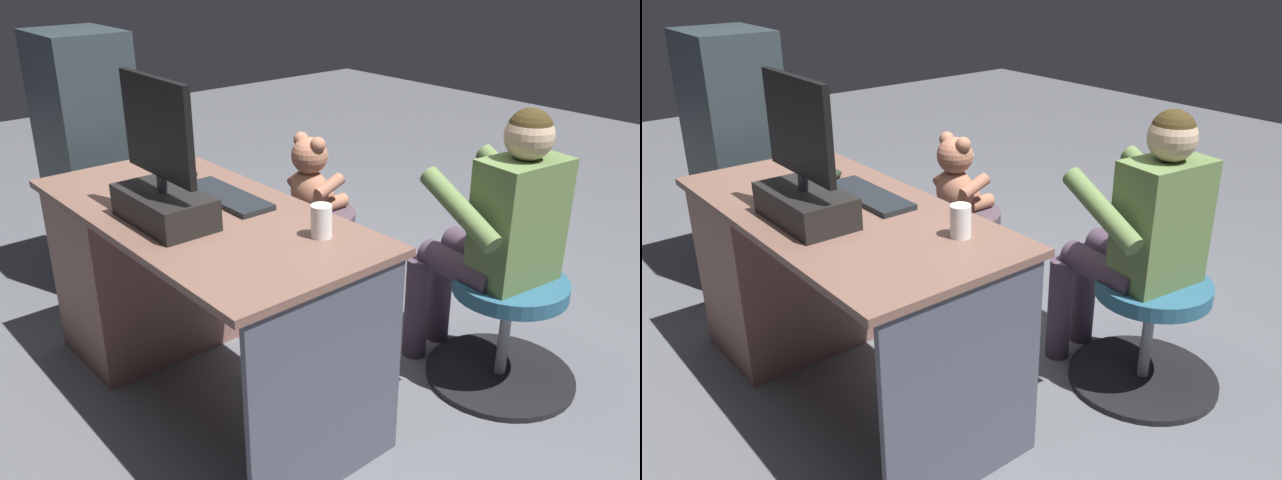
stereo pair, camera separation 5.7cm
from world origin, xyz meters
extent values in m
plane|color=#54565D|center=(0.00, 0.00, 0.00)|extent=(10.00, 10.00, 0.00)
cube|color=brown|center=(0.00, 0.37, 0.74)|extent=(1.42, 0.67, 0.03)
cube|color=#7D564D|center=(0.47, 0.37, 0.36)|extent=(0.46, 0.62, 0.73)
cube|color=#454756|center=(-0.69, 0.37, 0.36)|extent=(0.02, 0.60, 0.73)
cube|color=black|center=(-0.02, 0.51, 0.81)|extent=(0.38, 0.20, 0.11)
cylinder|color=#333338|center=(-0.02, 0.51, 0.89)|extent=(0.04, 0.04, 0.05)
cube|color=black|center=(-0.02, 0.51, 1.08)|extent=(0.40, 0.02, 0.32)
cube|color=black|center=(-0.02, 0.50, 1.08)|extent=(0.37, 0.00, 0.29)
cube|color=black|center=(0.03, 0.24, 0.76)|extent=(0.42, 0.14, 0.02)
ellipsoid|color=black|center=(0.31, 0.24, 0.77)|extent=(0.06, 0.10, 0.04)
cylinder|color=white|center=(-0.46, 0.20, 0.81)|extent=(0.07, 0.07, 0.11)
cube|color=black|center=(0.17, 0.35, 0.76)|extent=(0.10, 0.15, 0.02)
cylinder|color=black|center=(0.34, -0.42, 0.01)|extent=(0.52, 0.52, 0.03)
cylinder|color=gray|center=(0.34, -0.42, 0.20)|extent=(0.04, 0.04, 0.36)
cylinder|color=#4A3B46|center=(0.34, -0.42, 0.41)|extent=(0.43, 0.43, 0.06)
ellipsoid|color=#A3694F|center=(0.34, -0.42, 0.55)|extent=(0.20, 0.17, 0.21)
sphere|color=#A3694F|center=(0.34, -0.42, 0.72)|extent=(0.17, 0.17, 0.17)
sphere|color=beige|center=(0.34, -0.49, 0.71)|extent=(0.06, 0.06, 0.06)
sphere|color=#A3694F|center=(0.28, -0.42, 0.78)|extent=(0.07, 0.07, 0.07)
sphere|color=#A3694F|center=(0.40, -0.42, 0.78)|extent=(0.07, 0.07, 0.07)
cylinder|color=#A3694F|center=(0.24, -0.45, 0.59)|extent=(0.06, 0.16, 0.10)
cylinder|color=#A3694F|center=(0.44, -0.45, 0.59)|extent=(0.06, 0.16, 0.10)
cylinder|color=#A3694F|center=(0.29, -0.53, 0.48)|extent=(0.07, 0.12, 0.07)
cylinder|color=#A3694F|center=(0.39, -0.53, 0.48)|extent=(0.07, 0.12, 0.07)
cylinder|color=black|center=(-0.69, -0.54, 0.01)|extent=(0.59, 0.59, 0.03)
cylinder|color=gray|center=(-0.69, -0.54, 0.20)|extent=(0.04, 0.04, 0.36)
cylinder|color=#27556F|center=(-0.69, -0.54, 0.41)|extent=(0.44, 0.44, 0.06)
cube|color=#58723E|center=(-0.69, -0.54, 0.68)|extent=(0.24, 0.34, 0.47)
sphere|color=tan|center=(-0.69, -0.54, 1.00)|extent=(0.17, 0.17, 0.17)
sphere|color=#392C15|center=(-0.69, -0.54, 1.02)|extent=(0.16, 0.16, 0.16)
cylinder|color=#58723E|center=(-0.59, -0.33, 0.75)|extent=(0.38, 0.12, 0.23)
cylinder|color=#58723E|center=(-0.54, -0.73, 0.75)|extent=(0.38, 0.12, 0.23)
cylinder|color=#443445|center=(-0.53, -0.44, 0.46)|extent=(0.37, 0.15, 0.11)
cylinder|color=#443445|center=(-0.35, -0.41, 0.22)|extent=(0.10, 0.10, 0.44)
cylinder|color=#443445|center=(-0.50, -0.61, 0.46)|extent=(0.37, 0.15, 0.11)
cylinder|color=#443445|center=(-0.33, -0.59, 0.22)|extent=(0.10, 0.10, 0.44)
cube|color=#283337|center=(1.16, 0.28, 0.63)|extent=(0.44, 0.36, 1.25)
camera|label=1|loc=(-1.96, 1.50, 1.62)|focal=38.28mm
camera|label=2|loc=(-1.99, 1.46, 1.62)|focal=38.28mm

